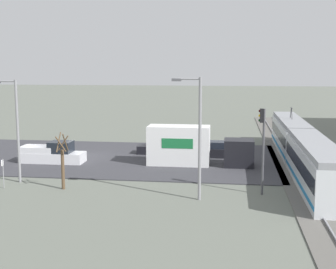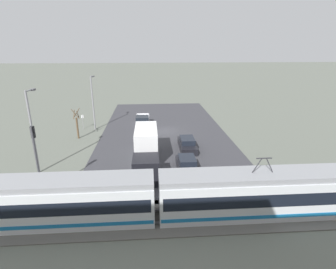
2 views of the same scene
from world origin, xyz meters
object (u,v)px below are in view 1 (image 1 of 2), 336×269
at_px(light_rail_tram, 301,148).
at_px(street_lamp_near_crossing, 15,124).
at_px(sedan_car_1, 220,150).
at_px(sedan_car_0, 161,148).
at_px(street_tree, 63,164).
at_px(traffic_light_pole, 262,140).
at_px(no_parking_sign, 3,171).
at_px(box_truck, 193,147).
at_px(street_lamp_mid_block, 197,130).
at_px(pickup_truck, 54,154).

distance_m(light_rail_tram, street_lamp_near_crossing, 24.02).
relative_size(sedan_car_1, street_lamp_near_crossing, 0.55).
distance_m(sedan_car_0, street_tree, 15.02).
height_order(traffic_light_pole, no_parking_sign, traffic_light_pole).
relative_size(light_rail_tram, box_truck, 3.18).
bearing_deg(street_lamp_near_crossing, box_truck, 121.16).
bearing_deg(box_truck, sedan_car_1, 150.43).
xyz_separation_m(street_lamp_near_crossing, no_parking_sign, (1.83, -0.18, -3.23)).
relative_size(traffic_light_pole, street_tree, 1.45).
bearing_deg(street_lamp_near_crossing, sedan_car_1, 127.91).
xyz_separation_m(sedan_car_0, street_tree, (14.10, -5.02, 1.21)).
bearing_deg(sedan_car_1, traffic_light_pole, 14.02).
relative_size(street_lamp_near_crossing, no_parking_sign, 3.72).
height_order(street_lamp_mid_block, no_parking_sign, street_lamp_mid_block).
xyz_separation_m(street_tree, no_parking_sign, (0.35, -4.40, -0.58)).
xyz_separation_m(traffic_light_pole, street_lamp_mid_block, (1.87, -4.36, 0.87)).
xyz_separation_m(sedan_car_1, no_parking_sign, (13.60, -15.30, 0.60)).
bearing_deg(sedan_car_1, no_parking_sign, -48.37).
bearing_deg(street_lamp_mid_block, sedan_car_0, -163.07).
height_order(box_truck, pickup_truck, box_truck).
bearing_deg(street_lamp_near_crossing, street_tree, 70.71).
bearing_deg(pickup_truck, box_truck, 93.01).
distance_m(pickup_truck, street_lamp_mid_block, 17.44).
distance_m(box_truck, sedan_car_1, 4.71).
xyz_separation_m(traffic_light_pole, street_tree, (0.50, -14.09, -1.95)).
relative_size(sedan_car_0, traffic_light_pole, 0.78).
bearing_deg(sedan_car_0, no_parking_sign, 146.92).
bearing_deg(street_lamp_near_crossing, light_rail_tram, 111.06).
xyz_separation_m(pickup_truck, no_parking_sign, (8.93, -0.34, 0.48)).
relative_size(pickup_truck, sedan_car_1, 1.34).
relative_size(sedan_car_1, street_tree, 1.05).
xyz_separation_m(sedan_car_0, street_lamp_near_crossing, (12.63, -9.23, 3.86)).
distance_m(traffic_light_pole, street_lamp_mid_block, 4.82).
distance_m(street_tree, street_lamp_mid_block, 10.22).
bearing_deg(pickup_truck, traffic_light_pole, 66.02).
relative_size(light_rail_tram, sedan_car_0, 6.36).
bearing_deg(no_parking_sign, traffic_light_pole, 92.65).
relative_size(sedan_car_1, no_parking_sign, 2.06).
height_order(box_truck, street_lamp_near_crossing, street_lamp_near_crossing).
bearing_deg(street_tree, traffic_light_pole, 92.05).
relative_size(box_truck, sedan_car_1, 2.16).
xyz_separation_m(pickup_truck, street_lamp_near_crossing, (7.10, -0.16, 3.71)).
height_order(sedan_car_0, street_lamp_near_crossing, street_lamp_near_crossing).
bearing_deg(box_truck, no_parking_sign, -53.63).
bearing_deg(light_rail_tram, street_tree, -60.90).
height_order(box_truck, street_tree, street_tree).
height_order(street_tree, street_lamp_near_crossing, street_lamp_near_crossing).
height_order(sedan_car_0, no_parking_sign, no_parking_sign).
height_order(light_rail_tram, street_tree, light_rail_tram).
bearing_deg(no_parking_sign, sedan_car_0, 146.92).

